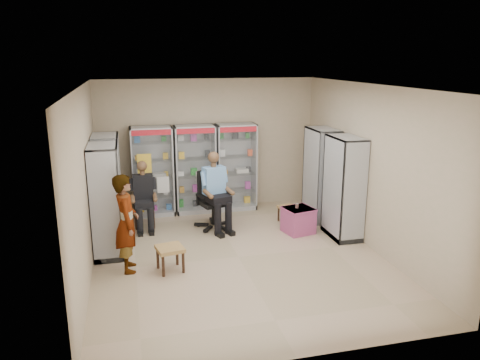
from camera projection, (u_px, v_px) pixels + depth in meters
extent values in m
plane|color=tan|center=(238.00, 257.00, 8.35)|extent=(6.00, 6.00, 0.00)
cube|color=tan|center=(208.00, 145.00, 10.79)|extent=(5.00, 0.02, 3.00)
cube|color=tan|center=(302.00, 240.00, 5.15)|extent=(5.00, 0.02, 3.00)
cube|color=tan|center=(85.00, 185.00, 7.40)|extent=(0.02, 6.00, 3.00)
cube|color=tan|center=(371.00, 168.00, 8.54)|extent=(0.02, 6.00, 3.00)
cube|color=silver|center=(238.00, 86.00, 7.59)|extent=(5.00, 6.00, 0.02)
cube|color=#A1A2A7|center=(153.00, 172.00, 10.36)|extent=(0.90, 0.50, 2.00)
cube|color=#AAACB2|center=(195.00, 169.00, 10.58)|extent=(0.90, 0.50, 2.00)
cube|color=silver|center=(236.00, 167.00, 10.80)|extent=(0.90, 0.50, 2.00)
cube|color=#A2A4A9|center=(321.00, 174.00, 10.11)|extent=(0.90, 0.50, 2.00)
cube|color=silver|center=(344.00, 188.00, 9.08)|extent=(0.90, 0.50, 2.00)
cube|color=silver|center=(108.00, 185.00, 9.28)|extent=(0.90, 0.50, 2.00)
cube|color=silver|center=(106.00, 201.00, 8.24)|extent=(0.90, 0.50, 2.00)
cube|color=black|center=(144.00, 205.00, 9.76)|extent=(0.42, 0.42, 0.94)
cube|color=black|center=(213.00, 200.00, 9.66)|extent=(0.81, 0.81, 1.20)
cube|color=#B3477D|center=(298.00, 220.00, 9.46)|extent=(0.64, 0.62, 0.52)
cylinder|color=#5E2008|center=(297.00, 206.00, 9.40)|extent=(0.07, 0.07, 0.09)
cube|color=#A57145|center=(288.00, 214.00, 10.08)|extent=(0.42, 0.42, 0.36)
cube|color=#96653F|center=(170.00, 259.00, 7.77)|extent=(0.50, 0.50, 0.42)
imported|color=#939396|center=(127.00, 223.00, 7.65)|extent=(0.42, 0.62, 1.65)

